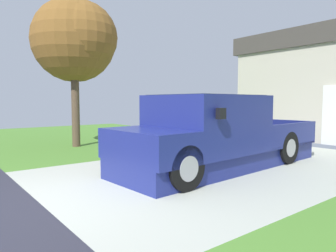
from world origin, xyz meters
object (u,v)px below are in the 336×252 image
object	(u,v)px
pickup_truck	(211,136)
front_yard_tree	(77,40)
handbag	(143,159)
wheeled_trash_bin	(213,126)
person_with_hat	(149,128)

from	to	relation	value
pickup_truck	front_yard_tree	bearing A→B (deg)	5.92
front_yard_tree	pickup_truck	bearing A→B (deg)	9.25
handbag	wheeled_trash_bin	bearing A→B (deg)	114.40
front_yard_tree	wheeled_trash_bin	bearing A→B (deg)	69.18
front_yard_tree	wheeled_trash_bin	xyz separation A→B (m)	(1.82, 4.79, -3.05)
front_yard_tree	wheeled_trash_bin	size ratio (longest dim) A/B	4.66
pickup_truck	handbag	world-z (taller)	pickup_truck
person_with_hat	pickup_truck	bearing A→B (deg)	16.96
wheeled_trash_bin	handbag	bearing A→B (deg)	-65.60
handbag	front_yard_tree	distance (m)	5.32
handbag	wheeled_trash_bin	size ratio (longest dim) A/B	0.37
handbag	wheeled_trash_bin	xyz separation A→B (m)	(-2.18, 4.80, 0.46)
person_with_hat	wheeled_trash_bin	distance (m)	5.10
pickup_truck	wheeled_trash_bin	world-z (taller)	pickup_truck
person_with_hat	handbag	size ratio (longest dim) A/B	4.13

